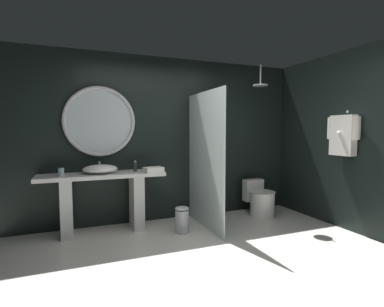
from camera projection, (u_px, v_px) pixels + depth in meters
The scene contains 14 objects.
ground_plane at pixel (215, 267), 3.11m from camera, with size 5.76×5.76×0.00m, color silver.
back_wall_panel at pixel (164, 139), 4.76m from camera, with size 4.80×0.10×2.60m, color black.
side_wall_right at pixel (329, 140), 4.58m from camera, with size 0.10×2.47×2.60m, color black.
vanity_counter at pixel (103, 195), 4.16m from camera, with size 1.72×0.50×0.84m.
vessel_sink at pixel (100, 169), 4.13m from camera, with size 0.48×0.39×0.16m.
tumbler_cup at pixel (61, 172), 3.90m from camera, with size 0.08×0.08×0.10m, color silver.
soap_dispenser at pixel (135, 167), 4.32m from camera, with size 0.05×0.05×0.16m.
round_wall_mirror at pixel (100, 121), 4.29m from camera, with size 1.03×0.06×1.03m.
shower_glass_panel at pixel (205, 160), 4.33m from camera, with size 0.02×1.23×2.01m, color silver.
rain_shower_head at pixel (260, 84), 4.71m from camera, with size 0.24×0.24×0.34m.
hanging_bathrobe at pixel (343, 134), 4.17m from camera, with size 0.20×0.52×0.64m.
toilet at pixel (260, 200), 5.00m from camera, with size 0.42×0.59×0.58m.
waste_bin at pixel (182, 219), 4.14m from camera, with size 0.20×0.20×0.38m.
folded_hand_towel at pixel (153, 170), 4.25m from camera, with size 0.26×0.19×0.07m, color silver.
Camera 1 is at (-1.35, -2.70, 1.44)m, focal length 27.43 mm.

